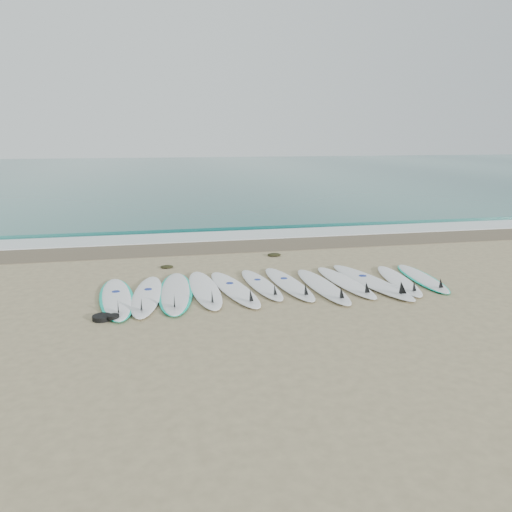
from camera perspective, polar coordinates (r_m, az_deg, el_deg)
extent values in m
plane|color=#9A8A64|center=(10.35, 2.40, -3.66)|extent=(120.00, 120.00, 0.00)
cube|color=#22645F|center=(42.25, -8.61, 9.42)|extent=(120.00, 55.00, 0.03)
cube|color=brown|center=(14.23, -1.65, 1.20)|extent=(120.00, 1.80, 0.01)
cube|color=silver|center=(15.57, -2.57, 2.35)|extent=(120.00, 1.40, 0.04)
cube|color=#22645F|center=(17.03, -3.39, 3.42)|extent=(120.00, 1.00, 0.10)
ellipsoid|color=white|center=(9.97, -15.65, -4.60)|extent=(0.80, 2.71, 0.09)
ellipsoid|color=#00CAA2|center=(9.97, -15.65, -4.63)|extent=(0.90, 2.74, 0.06)
cone|color=black|center=(8.99, -15.49, -5.54)|extent=(0.25, 0.30, 0.28)
cylinder|color=navy|center=(10.20, -15.72, -3.92)|extent=(0.17, 0.17, 0.01)
ellipsoid|color=white|center=(9.96, -12.35, -4.40)|extent=(0.78, 2.67, 0.09)
cone|color=black|center=(9.01, -12.97, -5.37)|extent=(0.25, 0.30, 0.28)
cylinder|color=navy|center=(10.19, -12.22, -3.73)|extent=(0.17, 0.17, 0.01)
ellipsoid|color=silver|center=(10.06, -9.18, -4.06)|extent=(0.76, 2.81, 0.09)
ellipsoid|color=#00CAA2|center=(10.07, -9.18, -4.10)|extent=(0.85, 2.83, 0.06)
cone|color=black|center=(9.05, -9.31, -5.03)|extent=(0.25, 0.31, 0.30)
ellipsoid|color=white|center=(10.18, -5.89, -3.76)|extent=(0.66, 2.70, 0.09)
cone|color=black|center=(9.21, -5.04, -4.62)|extent=(0.24, 0.29, 0.29)
ellipsoid|color=white|center=(10.16, -2.56, -3.74)|extent=(0.98, 2.69, 0.09)
cone|color=black|center=(9.25, -0.61, -4.50)|extent=(0.27, 0.31, 0.28)
cylinder|color=navy|center=(10.37, -3.02, -3.12)|extent=(0.18, 0.18, 0.01)
ellipsoid|color=white|center=(10.45, 0.55, -3.24)|extent=(0.73, 2.38, 0.08)
cone|color=black|center=(9.64, 2.17, -3.88)|extent=(0.22, 0.27, 0.25)
cylinder|color=navy|center=(10.65, 0.17, -2.71)|extent=(0.15, 0.15, 0.01)
ellipsoid|color=white|center=(10.52, 3.69, -3.13)|extent=(0.78, 2.60, 0.08)
cone|color=black|center=(9.65, 5.70, -3.81)|extent=(0.24, 0.29, 0.27)
cylinder|color=navy|center=(10.73, 3.22, -2.56)|extent=(0.16, 0.16, 0.01)
ellipsoid|color=white|center=(10.43, 7.54, -3.39)|extent=(0.67, 2.63, 0.08)
cone|color=black|center=(9.55, 9.73, -4.13)|extent=(0.23, 0.29, 0.28)
ellipsoid|color=white|center=(10.78, 10.09, -2.92)|extent=(0.77, 2.52, 0.08)
cone|color=black|center=(9.98, 12.55, -3.53)|extent=(0.24, 0.29, 0.26)
ellipsoid|color=white|center=(10.90, 12.89, -2.83)|extent=(1.09, 2.95, 0.09)
cone|color=black|center=(10.05, 16.33, -3.46)|extent=(0.29, 0.35, 0.31)
cylinder|color=navy|center=(11.11, 12.09, -2.22)|extent=(0.19, 0.19, 0.01)
ellipsoid|color=white|center=(11.16, 15.94, -2.68)|extent=(0.80, 2.42, 0.08)
cone|color=black|center=(10.35, 17.62, -3.28)|extent=(0.23, 0.28, 0.25)
ellipsoid|color=white|center=(11.50, 18.42, -2.38)|extent=(0.66, 2.32, 0.07)
ellipsoid|color=#00CAA2|center=(11.50, 18.41, -2.41)|extent=(0.74, 2.34, 0.05)
cone|color=black|center=(10.75, 20.36, -2.91)|extent=(0.21, 0.26, 0.24)
ellipsoid|color=black|center=(12.05, -10.16, -1.21)|extent=(0.31, 0.24, 0.06)
ellipsoid|color=black|center=(13.03, 2.09, 0.16)|extent=(0.36, 0.28, 0.07)
cylinder|color=black|center=(9.00, -17.21, -6.75)|extent=(0.32, 0.32, 0.08)
cylinder|color=black|center=(8.87, -16.00, -6.68)|extent=(0.20, 0.20, 0.06)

